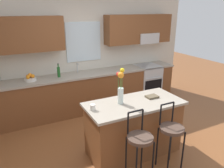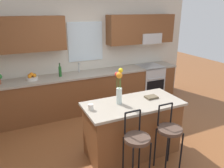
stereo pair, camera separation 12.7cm
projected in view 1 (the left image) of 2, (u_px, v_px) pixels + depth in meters
ground_plane at (125, 145)px, 3.97m from camera, size 14.00×14.00×0.00m
back_wall_assembly at (85, 46)px, 5.16m from camera, size 5.60×0.50×2.70m
counter_run at (90, 91)px, 5.25m from camera, size 4.56×0.64×0.92m
sink_faucet at (77, 67)px, 5.08m from camera, size 0.02×0.13×0.23m
oven_range at (147, 82)px, 5.93m from camera, size 0.60×0.64×0.92m
kitchen_island at (134, 128)px, 3.66m from camera, size 1.58×0.75×0.92m
bar_stool_near at (140, 141)px, 2.99m from camera, size 0.36×0.36×1.04m
bar_stool_middle at (171, 131)px, 3.22m from camera, size 0.36×0.36×1.04m
flower_vase at (121, 86)px, 3.38m from camera, size 0.12×0.13×0.58m
mug_ceramic at (93, 107)px, 3.24m from camera, size 0.08×0.08×0.09m
cookbook at (152, 97)px, 3.70m from camera, size 0.20×0.15×0.03m
fruit_bowl_oranges at (30, 78)px, 4.54m from camera, size 0.24×0.24×0.16m
bottle_olive_oil at (59, 72)px, 4.77m from camera, size 0.06×0.06×0.30m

